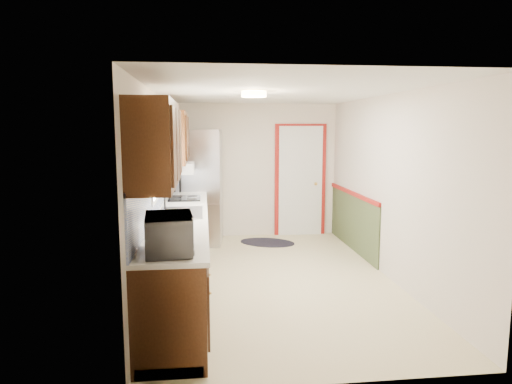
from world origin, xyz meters
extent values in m
cube|color=beige|center=(0.00, 0.00, 0.00)|extent=(3.20, 5.20, 0.12)
cube|color=white|center=(0.00, 0.00, 2.40)|extent=(3.20, 5.20, 0.12)
cube|color=beige|center=(0.00, 2.50, 1.20)|extent=(3.20, 0.10, 2.40)
cube|color=beige|center=(0.00, -2.50, 1.20)|extent=(3.20, 0.10, 2.40)
cube|color=beige|center=(-1.50, 0.00, 1.20)|extent=(0.10, 5.20, 2.40)
cube|color=beige|center=(1.50, 0.00, 1.20)|extent=(0.10, 5.20, 2.40)
cube|color=#371C0C|center=(-1.20, -0.30, 0.45)|extent=(0.60, 4.00, 0.90)
cube|color=white|center=(-1.19, -0.30, 0.92)|extent=(0.63, 4.00, 0.04)
cube|color=#5F84E7|center=(-1.49, -0.30, 1.22)|extent=(0.02, 4.00, 0.55)
cube|color=#371C0C|center=(-1.32, -1.60, 1.83)|extent=(0.35, 1.40, 0.75)
cube|color=#371C0C|center=(-1.32, 1.10, 1.83)|extent=(0.35, 1.20, 0.75)
cube|color=white|center=(-1.49, -0.20, 1.62)|extent=(0.02, 1.00, 0.90)
cube|color=#B45F21|center=(-1.44, -0.20, 1.97)|extent=(0.05, 1.12, 0.24)
cube|color=#B7B7BC|center=(-1.19, -0.20, 0.95)|extent=(0.52, 0.82, 0.02)
cube|color=white|center=(-1.27, 1.15, 1.38)|extent=(0.45, 0.60, 0.15)
cube|color=maroon|center=(0.85, 2.47, 1.00)|extent=(0.94, 0.05, 2.08)
cube|color=white|center=(0.85, 2.44, 1.00)|extent=(0.80, 0.04, 2.00)
cube|color=#3F4D2B|center=(1.49, 1.35, 0.45)|extent=(0.02, 2.30, 0.90)
cube|color=maroon|center=(1.48, 1.35, 0.92)|extent=(0.04, 2.30, 0.06)
cylinder|color=#FFD88C|center=(-0.30, -0.20, 2.36)|extent=(0.30, 0.30, 0.06)
imported|color=white|center=(-1.20, -1.95, 1.13)|extent=(0.37, 0.59, 0.38)
cube|color=#B7B7BC|center=(-1.02, 2.05, 0.97)|extent=(0.88, 0.84, 1.94)
cylinder|color=black|center=(-1.29, 1.63, 0.87)|extent=(0.02, 0.02, 1.36)
ellipsoid|color=black|center=(0.16, 1.90, 0.01)|extent=(1.12, 0.95, 0.01)
cube|color=black|center=(-1.19, 0.95, 0.95)|extent=(0.45, 0.55, 0.02)
camera|label=1|loc=(-0.91, -5.69, 1.96)|focal=32.00mm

